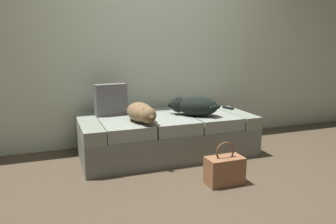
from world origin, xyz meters
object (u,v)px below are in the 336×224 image
couch (166,135)px  handbag (224,170)px  dog_tan (142,113)px  throw_pillow (111,100)px  dog_dark (194,106)px  tv_remote (228,108)px

couch → handbag: 0.95m
dog_tan → throw_pillow: bearing=117.0°
couch → dog_dark: 0.44m
throw_pillow → couch: bearing=-23.6°
dog_tan → throw_pillow: throw_pillow is taller
couch → dog_tan: size_ratio=3.31×
tv_remote → dog_tan: bearing=179.8°
couch → throw_pillow: (-0.55, 0.24, 0.39)m
dog_dark → throw_pillow: size_ratio=1.57×
dog_tan → throw_pillow: (-0.22, 0.43, 0.07)m
couch → dog_dark: dog_dark is taller
dog_tan → handbag: bearing=-54.1°
dog_tan → dog_dark: size_ratio=1.05×
dog_dark → tv_remote: bearing=19.8°
tv_remote → throw_pillow: (-1.38, 0.14, 0.16)m
dog_tan → dog_dark: (0.61, 0.10, 0.01)m
dog_dark → handbag: 0.93m
throw_pillow → handbag: (0.75, -1.16, -0.47)m
dog_dark → throw_pillow: 0.90m
couch → tv_remote: 0.86m
couch → tv_remote: tv_remote is taller
dog_dark → couch: bearing=161.5°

